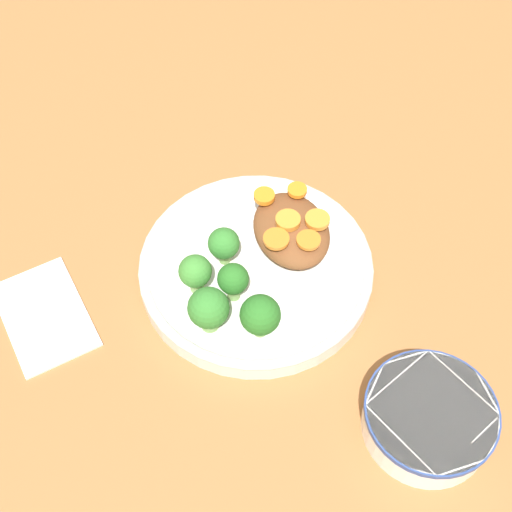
# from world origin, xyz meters

# --- Properties ---
(ground_plane) EXTENTS (4.00, 4.00, 0.00)m
(ground_plane) POSITION_xyz_m (0.00, 0.00, 0.00)
(ground_plane) COLOR #9E6638
(plate) EXTENTS (0.25, 0.25, 0.03)m
(plate) POSITION_xyz_m (0.00, 0.00, 0.01)
(plate) COLOR silver
(plate) RESTS_ON ground_plane
(dip_bowl) EXTENTS (0.12, 0.12, 0.04)m
(dip_bowl) POSITION_xyz_m (0.22, 0.10, 0.02)
(dip_bowl) COLOR white
(dip_bowl) RESTS_ON ground_plane
(stew_mound) EXTENTS (0.10, 0.08, 0.03)m
(stew_mound) POSITION_xyz_m (-0.02, 0.05, 0.04)
(stew_mound) COLOR brown
(stew_mound) RESTS_ON plate
(broccoli_floret_0) EXTENTS (0.04, 0.04, 0.05)m
(broccoli_floret_0) POSITION_xyz_m (0.06, -0.07, 0.05)
(broccoli_floret_0) COLOR #759E51
(broccoli_floret_0) RESTS_ON plate
(broccoli_floret_1) EXTENTS (0.03, 0.03, 0.05)m
(broccoli_floret_1) POSITION_xyz_m (-0.02, -0.03, 0.05)
(broccoli_floret_1) COLOR #759E51
(broccoli_floret_1) RESTS_ON plate
(broccoli_floret_2) EXTENTS (0.04, 0.04, 0.05)m
(broccoli_floret_2) POSITION_xyz_m (0.08, -0.02, 0.05)
(broccoli_floret_2) COLOR #759E51
(broccoli_floret_2) RESTS_ON plate
(broccoli_floret_3) EXTENTS (0.03, 0.03, 0.05)m
(broccoli_floret_3) POSITION_xyz_m (0.03, -0.03, 0.05)
(broccoli_floret_3) COLOR #7FA85B
(broccoli_floret_3) RESTS_ON plate
(broccoli_floret_4) EXTENTS (0.03, 0.03, 0.05)m
(broccoli_floret_4) POSITION_xyz_m (0.01, -0.07, 0.05)
(broccoli_floret_4) COLOR #7FA85B
(broccoli_floret_4) RESTS_ON plate
(carrot_slice_0) EXTENTS (0.03, 0.03, 0.01)m
(carrot_slice_0) POSITION_xyz_m (-0.02, 0.04, 0.06)
(carrot_slice_0) COLOR orange
(carrot_slice_0) RESTS_ON stew_mound
(carrot_slice_1) EXTENTS (0.03, 0.03, 0.01)m
(carrot_slice_1) POSITION_xyz_m (-0.01, 0.07, 0.06)
(carrot_slice_1) COLOR orange
(carrot_slice_1) RESTS_ON stew_mound
(carrot_slice_2) EXTENTS (0.02, 0.02, 0.01)m
(carrot_slice_2) POSITION_xyz_m (-0.06, 0.03, 0.06)
(carrot_slice_2) COLOR orange
(carrot_slice_2) RESTS_ON stew_mound
(carrot_slice_3) EXTENTS (0.02, 0.02, 0.00)m
(carrot_slice_3) POSITION_xyz_m (-0.06, 0.07, 0.06)
(carrot_slice_3) COLOR orange
(carrot_slice_3) RESTS_ON stew_mound
(carrot_slice_4) EXTENTS (0.03, 0.03, 0.00)m
(carrot_slice_4) POSITION_xyz_m (0.00, 0.02, 0.06)
(carrot_slice_4) COLOR orange
(carrot_slice_4) RESTS_ON stew_mound
(carrot_slice_5) EXTENTS (0.03, 0.03, 0.00)m
(carrot_slice_5) POSITION_xyz_m (0.01, 0.05, 0.06)
(carrot_slice_5) COLOR orange
(carrot_slice_5) RESTS_ON stew_mound
(napkin) EXTENTS (0.14, 0.10, 0.01)m
(napkin) POSITION_xyz_m (-0.02, -0.23, 0.00)
(napkin) COLOR white
(napkin) RESTS_ON ground_plane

